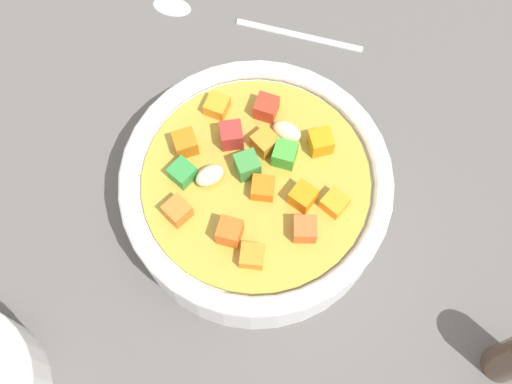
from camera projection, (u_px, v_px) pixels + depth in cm
name	position (u px, v px, depth cm)	size (l,w,h in cm)	color
ground_plane	(256.00, 209.00, 55.64)	(140.00, 140.00, 2.00)	#565451
soup_bowl_main	(256.00, 190.00, 51.71)	(20.21, 20.21, 7.09)	white
spoon	(222.00, 16.00, 60.90)	(19.37, 2.13, 0.86)	silver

